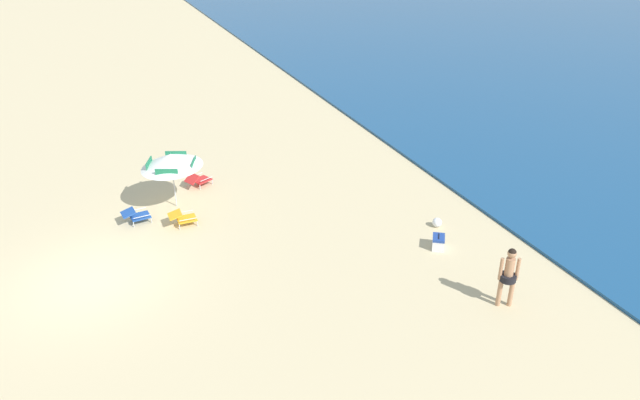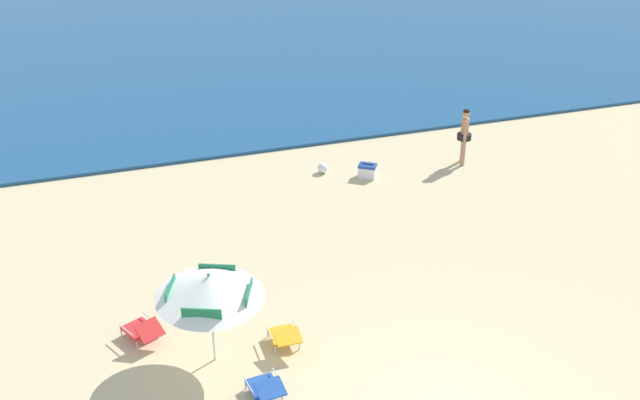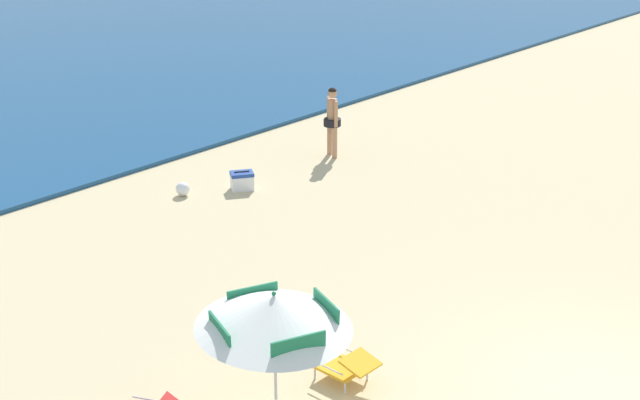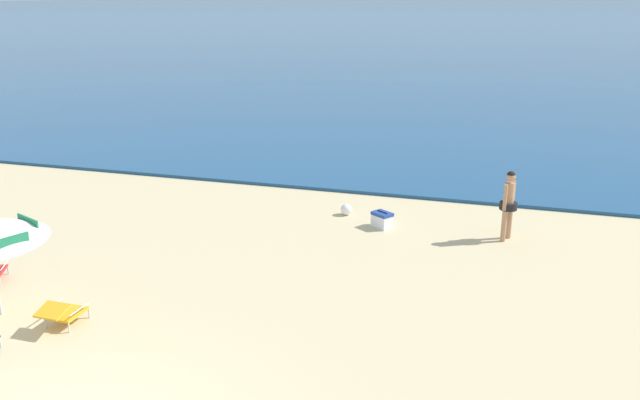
# 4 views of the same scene
# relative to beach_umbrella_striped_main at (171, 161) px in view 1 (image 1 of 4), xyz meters

# --- Properties ---
(ground_plane) EXTENTS (800.00, 800.00, 0.00)m
(ground_plane) POSITION_rel_beach_umbrella_striped_main_xyz_m (3.49, -2.94, -1.68)
(ground_plane) COLOR #CCB78C
(beach_umbrella_striped_main) EXTENTS (2.21, 2.23, 1.97)m
(beach_umbrella_striped_main) POSITION_rel_beach_umbrella_striped_main_xyz_m (0.00, 0.00, 0.00)
(beach_umbrella_striped_main) COLOR silver
(beach_umbrella_striped_main) RESTS_ON ground
(lounge_chair_under_umbrella) EXTENTS (0.64, 0.91, 0.49)m
(lounge_chair_under_umbrella) POSITION_rel_beach_umbrella_striped_main_xyz_m (0.65, -1.40, -1.40)
(lounge_chair_under_umbrella) COLOR #1E4799
(lounge_chair_under_umbrella) RESTS_ON ground
(lounge_chair_beside_umbrella) EXTENTS (0.86, 1.03, 0.53)m
(lounge_chair_beside_umbrella) POSITION_rel_beach_umbrella_striped_main_xyz_m (-1.22, 1.04, -1.41)
(lounge_chair_beside_umbrella) COLOR red
(lounge_chair_beside_umbrella) RESTS_ON ground
(lounge_chair_facing_sea) EXTENTS (0.59, 0.86, 0.49)m
(lounge_chair_facing_sea) POSITION_rel_beach_umbrella_striped_main_xyz_m (1.40, -0.06, -1.40)
(lounge_chair_facing_sea) COLOR gold
(lounge_chair_facing_sea) RESTS_ON ground
(person_standing_near_shore) EXTENTS (0.42, 0.47, 1.70)m
(person_standing_near_shore) POSITION_rel_beach_umbrella_striped_main_xyz_m (8.82, 6.67, -0.69)
(person_standing_near_shore) COLOR tan
(person_standing_near_shore) RESTS_ON ground
(cooler_box) EXTENTS (0.61, 0.57, 0.43)m
(cooler_box) POSITION_rel_beach_umbrella_striped_main_xyz_m (5.79, 6.66, -1.48)
(cooler_box) COLOR white
(cooler_box) RESTS_ON ground
(beach_ball) EXTENTS (0.30, 0.30, 0.30)m
(beach_ball) POSITION_rel_beach_umbrella_striped_main_xyz_m (4.68, 7.35, -1.53)
(beach_ball) COLOR white
(beach_ball) RESTS_ON ground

